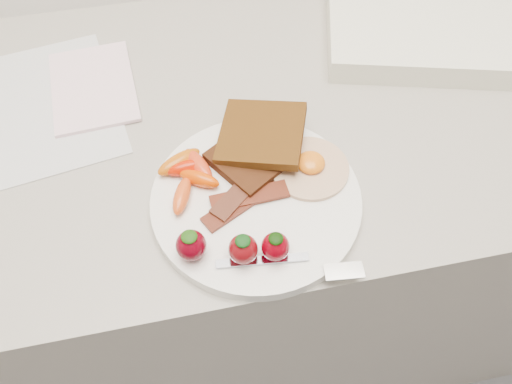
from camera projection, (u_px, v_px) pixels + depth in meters
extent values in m
cube|color=gray|center=(249.00, 250.00, 1.12)|extent=(2.00, 0.60, 0.90)
cylinder|color=white|center=(256.00, 200.00, 0.64)|extent=(0.27, 0.27, 0.02)
cube|color=black|center=(251.00, 158.00, 0.66)|extent=(0.13, 0.13, 0.01)
cube|color=black|center=(262.00, 134.00, 0.67)|extent=(0.14, 0.14, 0.03)
cylinder|color=beige|center=(310.00, 168.00, 0.66)|extent=(0.12, 0.12, 0.01)
ellipsoid|color=orange|center=(311.00, 163.00, 0.65)|extent=(0.04, 0.04, 0.02)
cube|color=black|center=(238.00, 205.00, 0.63)|extent=(0.10, 0.07, 0.00)
cube|color=#3C0B0E|center=(249.00, 196.00, 0.63)|extent=(0.10, 0.03, 0.00)
cube|color=black|center=(242.00, 190.00, 0.63)|extent=(0.09, 0.09, 0.00)
ellipsoid|color=red|center=(186.00, 168.00, 0.65)|extent=(0.05, 0.02, 0.02)
ellipsoid|color=#DE4200|center=(199.00, 179.00, 0.64)|extent=(0.06, 0.05, 0.02)
ellipsoid|color=#E04F18|center=(182.00, 196.00, 0.62)|extent=(0.04, 0.06, 0.02)
ellipsoid|color=red|center=(198.00, 165.00, 0.65)|extent=(0.04, 0.06, 0.02)
ellipsoid|color=#C15508|center=(179.00, 162.00, 0.65)|extent=(0.07, 0.05, 0.02)
ellipsoid|color=#57010D|center=(191.00, 245.00, 0.57)|extent=(0.04, 0.04, 0.04)
ellipsoid|color=#19420A|center=(189.00, 237.00, 0.56)|extent=(0.02, 0.02, 0.01)
ellipsoid|color=#67080D|center=(243.00, 249.00, 0.57)|extent=(0.03, 0.03, 0.04)
ellipsoid|color=#0C370D|center=(243.00, 241.00, 0.56)|extent=(0.02, 0.02, 0.01)
ellipsoid|color=#6D000B|center=(275.00, 247.00, 0.57)|extent=(0.03, 0.03, 0.04)
ellipsoid|color=black|center=(276.00, 239.00, 0.56)|extent=(0.02, 0.02, 0.01)
cube|color=#AFB3C7|center=(262.00, 260.00, 0.58)|extent=(0.11, 0.02, 0.00)
cube|color=silver|center=(344.00, 271.00, 0.57)|extent=(0.05, 0.03, 0.00)
cube|color=silver|center=(45.00, 106.00, 0.75)|extent=(0.25, 0.30, 0.00)
cube|color=#FED3DE|center=(93.00, 86.00, 0.77)|extent=(0.14, 0.19, 0.01)
cube|color=white|center=(423.00, 26.00, 0.83)|extent=(0.37, 0.32, 0.04)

